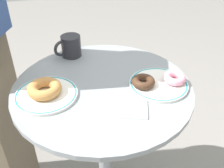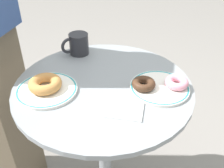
# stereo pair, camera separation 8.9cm
# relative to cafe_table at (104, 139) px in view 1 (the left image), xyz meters

# --- Properties ---
(cafe_table) EXTENTS (0.63, 0.63, 0.74)m
(cafe_table) POSITION_rel_cafe_table_xyz_m (0.00, 0.00, 0.00)
(cafe_table) COLOR gray
(cafe_table) RESTS_ON ground
(plate_left) EXTENTS (0.21, 0.21, 0.01)m
(plate_left) POSITION_rel_cafe_table_xyz_m (-0.19, -0.02, 0.27)
(plate_left) COLOR white
(plate_left) RESTS_ON cafe_table
(plate_right) EXTENTS (0.20, 0.20, 0.01)m
(plate_right) POSITION_rel_cafe_table_xyz_m (0.19, -0.04, 0.27)
(plate_right) COLOR white
(plate_right) RESTS_ON cafe_table
(donut_old_fashioned) EXTENTS (0.15, 0.15, 0.03)m
(donut_old_fashioned) POSITION_rel_cafe_table_xyz_m (-0.19, -0.02, 0.30)
(donut_old_fashioned) COLOR #BC7F42
(donut_old_fashioned) RESTS_ON plate_left
(donut_pink_frosted) EXTENTS (0.11, 0.11, 0.03)m
(donut_pink_frosted) POSITION_rel_cafe_table_xyz_m (0.25, -0.04, 0.29)
(donut_pink_frosted) COLOR pink
(donut_pink_frosted) RESTS_ON plate_right
(donut_chocolate) EXTENTS (0.10, 0.10, 0.03)m
(donut_chocolate) POSITION_rel_cafe_table_xyz_m (0.13, -0.04, 0.29)
(donut_chocolate) COLOR #422819
(donut_chocolate) RESTS_ON plate_right
(paper_napkin) EXTENTS (0.14, 0.13, 0.01)m
(paper_napkin) POSITION_rel_cafe_table_xyz_m (0.06, -0.13, 0.27)
(paper_napkin) COLOR white
(paper_napkin) RESTS_ON cafe_table
(coffee_mug) EXTENTS (0.11, 0.08, 0.09)m
(coffee_mug) POSITION_rel_cafe_table_xyz_m (-0.09, 0.24, 0.31)
(coffee_mug) COLOR #28282D
(coffee_mug) RESTS_ON cafe_table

